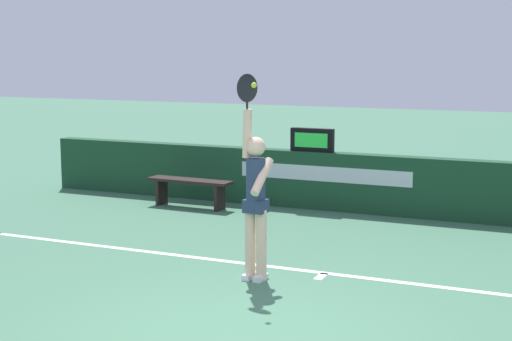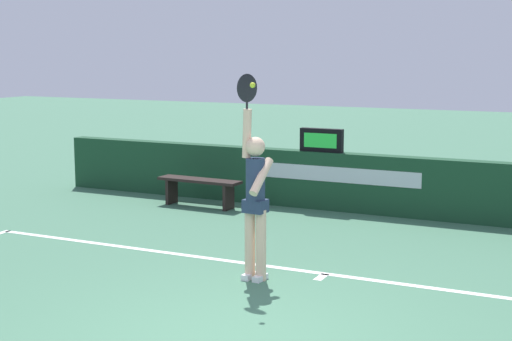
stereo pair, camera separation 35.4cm
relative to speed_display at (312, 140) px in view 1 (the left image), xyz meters
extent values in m
plane|color=#407054|center=(1.52, -6.26, -1.22)|extent=(60.00, 60.00, 0.00)
cube|color=white|center=(1.52, -3.77, -1.22)|extent=(10.57, 0.11, 0.00)
cube|color=white|center=(1.52, -3.92, -1.22)|extent=(0.11, 0.30, 0.00)
cube|color=#174026|center=(1.52, 0.00, -0.71)|extent=(13.74, 0.29, 1.02)
cube|color=silver|center=(0.27, -0.15, -0.57)|extent=(3.12, 0.01, 0.26)
cube|color=black|center=(0.00, 0.00, 0.00)|extent=(0.78, 0.13, 0.41)
cube|color=#33E54C|center=(0.00, -0.07, 0.00)|extent=(0.61, 0.01, 0.25)
cylinder|color=beige|center=(0.90, -4.36, -0.78)|extent=(0.13, 0.13, 0.88)
cylinder|color=beige|center=(0.75, -4.35, -0.78)|extent=(0.13, 0.13, 0.88)
cube|color=white|center=(0.90, -4.38, -1.19)|extent=(0.12, 0.25, 0.07)
cube|color=white|center=(0.74, -4.37, -1.19)|extent=(0.12, 0.25, 0.07)
cylinder|color=#253551|center=(0.82, -4.36, -0.03)|extent=(0.23, 0.23, 0.62)
cube|color=#253551|center=(0.82, -4.36, -0.30)|extent=(0.28, 0.24, 0.16)
sphere|color=beige|center=(0.82, -4.36, 0.42)|extent=(0.23, 0.23, 0.23)
cylinder|color=beige|center=(0.71, -4.35, 0.57)|extent=(0.13, 0.11, 0.59)
cylinder|color=beige|center=(0.94, -4.43, 0.07)|extent=(0.13, 0.47, 0.43)
ellipsoid|color=black|center=(0.71, -4.35, 1.12)|extent=(0.31, 0.05, 0.37)
cylinder|color=black|center=(0.71, -4.35, 0.93)|extent=(0.03, 0.03, 0.18)
sphere|color=#D0E52E|center=(0.93, -4.64, 1.17)|extent=(0.06, 0.06, 0.06)
cube|color=black|center=(-2.02, -0.80, -0.74)|extent=(1.60, 0.42, 0.05)
cube|color=black|center=(-2.62, -0.77, -0.98)|extent=(0.07, 0.32, 0.48)
cube|color=black|center=(-1.42, -0.82, -0.98)|extent=(0.07, 0.32, 0.48)
camera|label=1|loc=(4.49, -12.72, 1.56)|focal=54.01mm
camera|label=2|loc=(4.81, -12.57, 1.56)|focal=54.01mm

